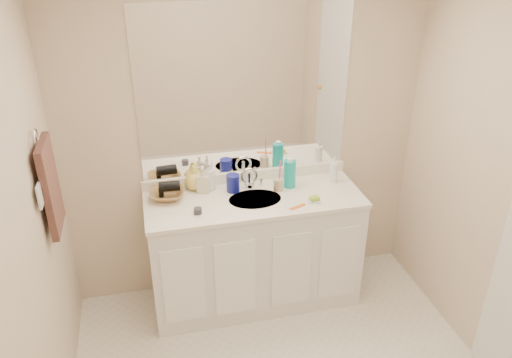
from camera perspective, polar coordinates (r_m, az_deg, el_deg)
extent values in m
cube|color=beige|center=(3.58, -1.21, 4.45)|extent=(2.60, 0.02, 2.40)
cube|color=beige|center=(2.45, -25.51, -10.26)|extent=(0.02, 2.60, 2.40)
cube|color=white|center=(3.72, -0.18, -8.24)|extent=(1.50, 0.55, 0.85)
cube|color=white|center=(3.49, -0.19, -2.34)|extent=(1.52, 0.57, 0.03)
cube|color=white|center=(3.69, -1.12, 0.34)|extent=(1.52, 0.03, 0.08)
cylinder|color=#BCBAA4|center=(3.47, -0.11, -2.46)|extent=(0.37, 0.37, 0.02)
cylinder|color=silver|center=(3.59, -0.78, -0.15)|extent=(0.02, 0.02, 0.11)
cube|color=white|center=(3.45, -1.24, 9.93)|extent=(1.48, 0.01, 1.20)
cylinder|color=navy|center=(3.54, -2.65, -0.47)|extent=(0.10, 0.10, 0.13)
cylinder|color=tan|center=(3.55, 2.56, -0.66)|extent=(0.07, 0.07, 0.09)
cylinder|color=#EB3DA0|center=(3.51, 2.75, 0.87)|extent=(0.01, 0.03, 0.18)
cylinder|color=#0EADA9|center=(3.59, 3.87, 0.61)|extent=(0.11, 0.11, 0.20)
cylinder|color=white|center=(3.71, 8.84, 0.76)|extent=(0.07, 0.07, 0.15)
cube|color=silver|center=(3.45, 6.67, -2.48)|extent=(0.10, 0.09, 0.01)
cube|color=#8FB82C|center=(3.44, 6.69, -2.20)|extent=(0.07, 0.05, 0.02)
cube|color=orange|center=(3.38, 4.79, -3.17)|extent=(0.13, 0.07, 0.01)
cylinder|color=#2D2E33|center=(3.31, -6.66, -3.63)|extent=(0.07, 0.07, 0.04)
imported|color=white|center=(3.56, -5.28, 0.35)|extent=(0.08, 0.08, 0.21)
imported|color=beige|center=(3.54, -6.07, 0.01)|extent=(0.11, 0.11, 0.19)
imported|color=#F1D75D|center=(3.58, -7.07, 0.15)|extent=(0.17, 0.17, 0.18)
imported|color=olive|center=(3.51, -10.11, -1.74)|extent=(0.28, 0.28, 0.06)
cylinder|color=black|center=(3.49, -9.86, -0.83)|extent=(0.15, 0.08, 0.07)
torus|color=silver|center=(2.95, -23.82, 4.31)|extent=(0.01, 0.11, 0.11)
cube|color=#38221E|center=(3.07, -22.42, -0.80)|extent=(0.04, 0.32, 0.55)
cube|color=silver|center=(2.87, -23.49, -1.79)|extent=(0.01, 0.08, 0.13)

